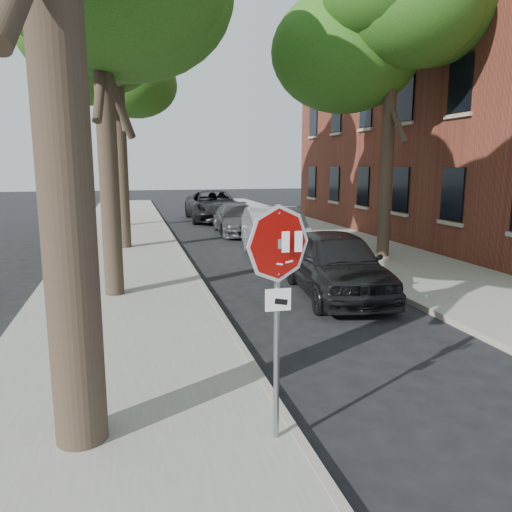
{
  "coord_description": "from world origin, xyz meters",
  "views": [
    {
      "loc": [
        -2.18,
        -4.93,
        3.12
      ],
      "look_at": [
        -0.74,
        0.77,
        2.05
      ],
      "focal_mm": 35.0,
      "sensor_mm": 36.0,
      "label": 1
    }
  ],
  "objects_px": {
    "stop_sign": "(278,278)",
    "car_d": "(214,206)",
    "car_c": "(237,219)",
    "tree_mid_b": "(114,22)",
    "car_b": "(275,233)",
    "tree_far": "(112,79)",
    "tree_right": "(390,32)",
    "car_a": "(336,263)"
  },
  "relations": [
    {
      "from": "tree_right",
      "to": "car_a",
      "type": "xyz_separation_m",
      "value": [
        -3.38,
        -4.09,
        -6.42
      ]
    },
    {
      "from": "tree_far",
      "to": "car_b",
      "type": "bearing_deg",
      "value": -61.75
    },
    {
      "from": "tree_far",
      "to": "car_c",
      "type": "bearing_deg",
      "value": -35.0
    },
    {
      "from": "tree_mid_b",
      "to": "tree_far",
      "type": "bearing_deg",
      "value": 92.44
    },
    {
      "from": "tree_mid_b",
      "to": "car_b",
      "type": "xyz_separation_m",
      "value": [
        5.02,
        -2.91,
        -7.15
      ]
    },
    {
      "from": "tree_far",
      "to": "car_c",
      "type": "height_order",
      "value": "tree_far"
    },
    {
      "from": "tree_right",
      "to": "car_b",
      "type": "relative_size",
      "value": 1.82
    },
    {
      "from": "tree_right",
      "to": "car_c",
      "type": "relative_size",
      "value": 2.0
    },
    {
      "from": "stop_sign",
      "to": "tree_mid_b",
      "type": "distance_m",
      "value": 15.48
    },
    {
      "from": "car_c",
      "to": "car_d",
      "type": "xyz_separation_m",
      "value": [
        -0.13,
        5.7,
        0.18
      ]
    },
    {
      "from": "car_d",
      "to": "car_b",
      "type": "bearing_deg",
      "value": -88.17
    },
    {
      "from": "car_c",
      "to": "stop_sign",
      "type": "bearing_deg",
      "value": -98.06
    },
    {
      "from": "stop_sign",
      "to": "tree_right",
      "type": "relative_size",
      "value": 0.28
    },
    {
      "from": "stop_sign",
      "to": "tree_right",
      "type": "height_order",
      "value": "tree_right"
    },
    {
      "from": "car_c",
      "to": "car_d",
      "type": "relative_size",
      "value": 0.76
    },
    {
      "from": "tree_mid_b",
      "to": "tree_far",
      "type": "distance_m",
      "value": 7.04
    },
    {
      "from": "stop_sign",
      "to": "tree_right",
      "type": "distance_m",
      "value": 13.23
    },
    {
      "from": "car_c",
      "to": "car_d",
      "type": "bearing_deg",
      "value": 93.94
    },
    {
      "from": "tree_right",
      "to": "car_a",
      "type": "relative_size",
      "value": 2.0
    },
    {
      "from": "stop_sign",
      "to": "car_d",
      "type": "xyz_separation_m",
      "value": [
        3.17,
        23.11,
        -1.09
      ]
    },
    {
      "from": "tree_right",
      "to": "car_c",
      "type": "bearing_deg",
      "value": 114.91
    },
    {
      "from": "stop_sign",
      "to": "tree_mid_b",
      "type": "height_order",
      "value": "tree_mid_b"
    },
    {
      "from": "car_c",
      "to": "car_d",
      "type": "distance_m",
      "value": 5.71
    },
    {
      "from": "tree_far",
      "to": "tree_right",
      "type": "xyz_separation_m",
      "value": [
        8.7,
        -11.0,
        0.0
      ]
    },
    {
      "from": "tree_mid_b",
      "to": "car_d",
      "type": "distance_m",
      "value": 12.46
    },
    {
      "from": "tree_right",
      "to": "car_a",
      "type": "bearing_deg",
      "value": -129.53
    },
    {
      "from": "tree_far",
      "to": "car_c",
      "type": "xyz_separation_m",
      "value": [
        5.32,
        -3.73,
        -6.54
      ]
    },
    {
      "from": "car_b",
      "to": "car_d",
      "type": "bearing_deg",
      "value": 96.79
    },
    {
      "from": "tree_mid_b",
      "to": "car_c",
      "type": "distance_m",
      "value": 9.46
    },
    {
      "from": "tree_mid_b",
      "to": "car_d",
      "type": "bearing_deg",
      "value": 61.35
    },
    {
      "from": "tree_right",
      "to": "tree_mid_b",
      "type": "bearing_deg",
      "value": 154.48
    },
    {
      "from": "stop_sign",
      "to": "tree_far",
      "type": "bearing_deg",
      "value": 95.46
    },
    {
      "from": "car_a",
      "to": "car_b",
      "type": "bearing_deg",
      "value": 96.54
    },
    {
      "from": "stop_sign",
      "to": "car_c",
      "type": "bearing_deg",
      "value": 79.27
    },
    {
      "from": "stop_sign",
      "to": "car_d",
      "type": "distance_m",
      "value": 23.36
    },
    {
      "from": "stop_sign",
      "to": "car_c",
      "type": "distance_m",
      "value": 17.77
    },
    {
      "from": "tree_mid_b",
      "to": "car_d",
      "type": "relative_size",
      "value": 1.69
    },
    {
      "from": "car_b",
      "to": "tree_far",
      "type": "bearing_deg",
      "value": 124.43
    },
    {
      "from": "car_b",
      "to": "car_c",
      "type": "distance_m",
      "value": 6.18
    },
    {
      "from": "car_b",
      "to": "car_d",
      "type": "distance_m",
      "value": 11.88
    },
    {
      "from": "tree_mid_b",
      "to": "car_d",
      "type": "xyz_separation_m",
      "value": [
        4.9,
        8.96,
        -7.14
      ]
    },
    {
      "from": "car_c",
      "to": "tree_right",
      "type": "bearing_deg",
      "value": -62.41
    }
  ]
}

